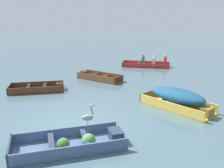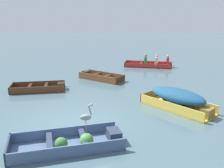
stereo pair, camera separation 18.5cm
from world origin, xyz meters
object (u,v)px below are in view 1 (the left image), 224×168
at_px(dinghy_slate_blue_foreground, 75,143).
at_px(heron_on_dinghy, 88,117).
at_px(skiff_yellow_near_moored, 178,97).
at_px(rowboat_red_with_crew, 149,64).
at_px(skiff_wooden_brown_mid_moored, 98,77).
at_px(skiff_dark_varnish_far_moored, 39,88).

xyz_separation_m(dinghy_slate_blue_foreground, heron_on_dinghy, (0.39, 0.12, 0.75)).
relative_size(dinghy_slate_blue_foreground, heron_on_dinghy, 3.98).
bearing_deg(skiff_yellow_near_moored, heron_on_dinghy, -139.63).
bearing_deg(skiff_yellow_near_moored, rowboat_red_with_crew, 88.71).
bearing_deg(dinghy_slate_blue_foreground, rowboat_red_with_crew, 70.38).
xyz_separation_m(skiff_yellow_near_moored, skiff_wooden_brown_mid_moored, (-3.31, 4.54, -0.33)).
bearing_deg(skiff_dark_varnish_far_moored, heron_on_dinghy, -62.23).
height_order(skiff_yellow_near_moored, heron_on_dinghy, heron_on_dinghy).
height_order(skiff_dark_varnish_far_moored, rowboat_red_with_crew, rowboat_red_with_crew).
bearing_deg(skiff_wooden_brown_mid_moored, rowboat_red_with_crew, 44.55).
bearing_deg(dinghy_slate_blue_foreground, skiff_wooden_brown_mid_moored, 86.95).
xyz_separation_m(dinghy_slate_blue_foreground, skiff_wooden_brown_mid_moored, (0.40, 7.48, -0.02)).
height_order(dinghy_slate_blue_foreground, heron_on_dinghy, heron_on_dinghy).
distance_m(dinghy_slate_blue_foreground, skiff_wooden_brown_mid_moored, 7.49).
bearing_deg(rowboat_red_with_crew, dinghy_slate_blue_foreground, -109.62).
relative_size(skiff_wooden_brown_mid_moored, rowboat_red_with_crew, 0.78).
bearing_deg(skiff_dark_varnish_far_moored, rowboat_red_with_crew, 41.27).
bearing_deg(rowboat_red_with_crew, skiff_wooden_brown_mid_moored, -135.45).
xyz_separation_m(skiff_wooden_brown_mid_moored, skiff_dark_varnish_far_moored, (-2.79, -2.08, -0.02)).
height_order(skiff_yellow_near_moored, skiff_dark_varnish_far_moored, skiff_yellow_near_moored).
height_order(skiff_dark_varnish_far_moored, heron_on_dinghy, heron_on_dinghy).
bearing_deg(skiff_dark_varnish_far_moored, skiff_yellow_near_moored, -21.96).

